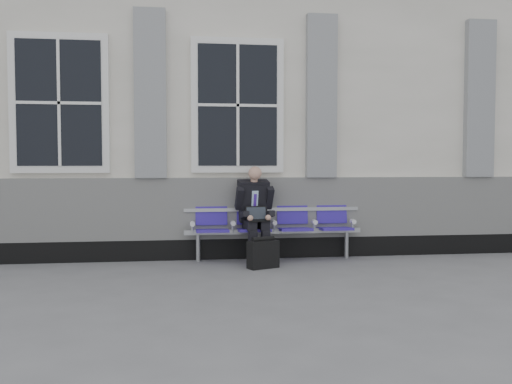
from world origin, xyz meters
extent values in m
plane|color=slate|center=(0.00, 0.00, 0.00)|extent=(70.00, 70.00, 0.00)
cube|color=white|center=(0.00, 3.50, 2.10)|extent=(14.00, 4.00, 4.20)
cube|color=gray|center=(0.00, 3.50, 4.32)|extent=(14.40, 4.40, 0.24)
cube|color=black|center=(0.00, 1.47, 0.15)|extent=(14.00, 0.10, 0.30)
cube|color=silver|center=(0.00, 1.46, 0.75)|extent=(14.00, 0.08, 0.90)
cube|color=gray|center=(-0.90, 1.44, 2.40)|extent=(0.45, 0.14, 2.40)
cube|color=gray|center=(1.60, 1.44, 2.40)|extent=(0.45, 0.14, 2.40)
cube|color=gray|center=(4.10, 1.44, 2.40)|extent=(0.45, 0.14, 2.40)
cube|color=white|center=(-2.15, 1.46, 2.25)|extent=(1.35, 0.10, 1.95)
cube|color=black|center=(-2.15, 1.41, 2.25)|extent=(1.15, 0.02, 1.75)
cube|color=white|center=(0.35, 1.46, 2.25)|extent=(1.35, 0.10, 1.95)
cube|color=black|center=(0.35, 1.41, 2.25)|extent=(1.15, 0.02, 1.75)
cube|color=#9EA0A3|center=(0.86, 1.30, 0.42)|extent=(2.60, 0.07, 0.07)
cube|color=#9EA0A3|center=(0.86, 1.42, 0.73)|extent=(2.60, 0.05, 0.05)
cylinder|color=#9EA0A3|center=(-0.24, 1.30, 0.20)|extent=(0.06, 0.06, 0.39)
cylinder|color=#9EA0A3|center=(1.96, 1.30, 0.20)|extent=(0.06, 0.06, 0.39)
cube|color=#2D1899|center=(-0.04, 1.22, 0.45)|extent=(0.46, 0.42, 0.07)
cube|color=#2D1899|center=(-0.04, 1.43, 0.71)|extent=(0.46, 0.10, 0.40)
cube|color=#2D1899|center=(0.56, 1.22, 0.45)|extent=(0.46, 0.42, 0.07)
cube|color=#2D1899|center=(0.56, 1.43, 0.71)|extent=(0.46, 0.10, 0.40)
cube|color=#2D1899|center=(1.16, 1.22, 0.45)|extent=(0.46, 0.42, 0.07)
cube|color=#2D1899|center=(1.16, 1.43, 0.71)|extent=(0.46, 0.10, 0.40)
cube|color=#2D1899|center=(1.76, 1.22, 0.45)|extent=(0.46, 0.42, 0.07)
cube|color=#2D1899|center=(1.76, 1.43, 0.71)|extent=(0.46, 0.10, 0.40)
cylinder|color=white|center=(-0.32, 1.25, 0.55)|extent=(0.07, 0.12, 0.07)
cylinder|color=white|center=(0.26, 1.25, 0.55)|extent=(0.07, 0.12, 0.07)
cylinder|color=white|center=(0.86, 1.25, 0.55)|extent=(0.07, 0.12, 0.07)
cylinder|color=white|center=(1.46, 1.25, 0.55)|extent=(0.07, 0.12, 0.07)
cylinder|color=white|center=(2.04, 1.25, 0.55)|extent=(0.07, 0.12, 0.07)
cube|color=black|center=(0.51, 0.87, 0.04)|extent=(0.12, 0.25, 0.08)
cube|color=black|center=(0.69, 0.89, 0.04)|extent=(0.12, 0.25, 0.08)
cube|color=black|center=(0.51, 0.93, 0.25)|extent=(0.12, 0.13, 0.47)
cube|color=black|center=(0.69, 0.94, 0.25)|extent=(0.12, 0.13, 0.47)
cube|color=black|center=(0.49, 1.13, 0.53)|extent=(0.17, 0.42, 0.13)
cube|color=black|center=(0.67, 1.14, 0.53)|extent=(0.17, 0.42, 0.13)
cube|color=black|center=(0.56, 1.32, 0.84)|extent=(0.41, 0.35, 0.58)
cube|color=#C0E7FD|center=(0.57, 1.21, 0.86)|extent=(0.10, 0.10, 0.33)
cube|color=#4723A7|center=(0.57, 1.20, 0.84)|extent=(0.05, 0.08, 0.27)
cube|color=black|center=(0.56, 1.29, 1.11)|extent=(0.46, 0.26, 0.13)
cylinder|color=tan|center=(0.57, 1.25, 1.18)|extent=(0.10, 0.10, 0.09)
sphere|color=tan|center=(0.57, 1.19, 1.27)|extent=(0.19, 0.19, 0.19)
cube|color=black|center=(0.35, 1.21, 0.91)|extent=(0.12, 0.27, 0.34)
cube|color=black|center=(0.79, 1.25, 0.91)|extent=(0.12, 0.27, 0.34)
cube|color=black|center=(0.40, 1.04, 0.69)|extent=(0.11, 0.29, 0.13)
cube|color=black|center=(0.77, 1.08, 0.69)|extent=(0.11, 0.29, 0.13)
sphere|color=tan|center=(0.47, 0.92, 0.65)|extent=(0.08, 0.08, 0.08)
sphere|color=tan|center=(0.73, 0.95, 0.65)|extent=(0.08, 0.08, 0.08)
cube|color=black|center=(0.59, 1.01, 0.61)|extent=(0.32, 0.24, 0.02)
cube|color=black|center=(0.58, 1.11, 0.70)|extent=(0.31, 0.11, 0.20)
cube|color=black|center=(0.58, 1.11, 0.70)|extent=(0.28, 0.09, 0.17)
cube|color=black|center=(0.61, 0.66, 0.19)|extent=(0.45, 0.33, 0.37)
cylinder|color=black|center=(0.61, 0.66, 0.39)|extent=(0.33, 0.19, 0.07)
camera|label=1|loc=(-0.51, -6.86, 1.43)|focal=40.00mm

